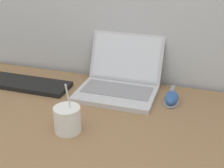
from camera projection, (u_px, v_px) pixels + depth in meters
The scene contains 5 objects.
laptop at pixel (120, 80), 1.35m from camera, with size 0.33×0.32×0.22m.
drink_cup at pixel (67, 119), 1.07m from camera, with size 0.09×0.09×0.19m.
computer_mouse at pixel (172, 98), 1.27m from camera, with size 0.06×0.11×0.04m.
external_keyboard at pixel (26, 84), 1.41m from camera, with size 0.40×0.14×0.02m.
usb_stick at pixel (172, 89), 1.38m from camera, with size 0.02×0.06×0.01m.
Camera 1 is at (0.44, -0.59, 1.35)m, focal length 50.00 mm.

